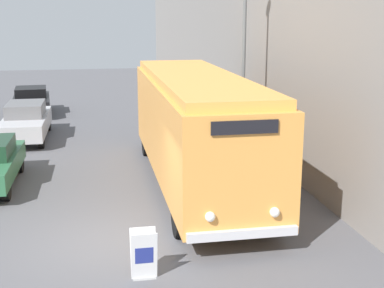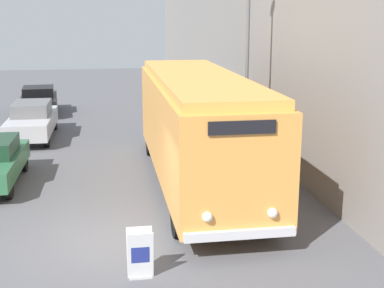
{
  "view_description": "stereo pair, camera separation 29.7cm",
  "coord_description": "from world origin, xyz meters",
  "px_view_note": "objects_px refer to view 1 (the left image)",
  "views": [
    {
      "loc": [
        -0.23,
        -11.43,
        5.15
      ],
      "look_at": [
        2.17,
        1.39,
        1.94
      ],
      "focal_mm": 50.0,
      "sensor_mm": 36.0,
      "label": 1
    },
    {
      "loc": [
        0.06,
        -11.48,
        5.15
      ],
      "look_at": [
        2.17,
        1.39,
        1.94
      ],
      "focal_mm": 50.0,
      "sensor_mm": 36.0,
      "label": 2
    }
  ],
  "objects_px": {
    "vintage_bus": "(196,124)",
    "sign_board": "(144,255)",
    "parked_car_mid": "(26,121)",
    "streetlamp": "(244,34)",
    "parked_car_far": "(31,100)"
  },
  "relations": [
    {
      "from": "vintage_bus",
      "to": "parked_car_far",
      "type": "distance_m",
      "value": 14.45
    },
    {
      "from": "parked_car_mid",
      "to": "parked_car_far",
      "type": "bearing_deg",
      "value": 94.03
    },
    {
      "from": "sign_board",
      "to": "parked_car_mid",
      "type": "relative_size",
      "value": 0.22
    },
    {
      "from": "vintage_bus",
      "to": "sign_board",
      "type": "relative_size",
      "value": 10.34
    },
    {
      "from": "sign_board",
      "to": "parked_car_mid",
      "type": "distance_m",
      "value": 13.46
    },
    {
      "from": "streetlamp",
      "to": "parked_car_far",
      "type": "bearing_deg",
      "value": 126.01
    },
    {
      "from": "vintage_bus",
      "to": "streetlamp",
      "type": "distance_m",
      "value": 3.74
    },
    {
      "from": "vintage_bus",
      "to": "sign_board",
      "type": "height_order",
      "value": "vintage_bus"
    },
    {
      "from": "streetlamp",
      "to": "parked_car_mid",
      "type": "relative_size",
      "value": 1.48
    },
    {
      "from": "streetlamp",
      "to": "parked_car_far",
      "type": "height_order",
      "value": "streetlamp"
    },
    {
      "from": "vintage_bus",
      "to": "parked_car_mid",
      "type": "xyz_separation_m",
      "value": [
        -5.78,
        7.28,
        -1.12
      ]
    },
    {
      "from": "streetlamp",
      "to": "parked_car_mid",
      "type": "height_order",
      "value": "streetlamp"
    },
    {
      "from": "streetlamp",
      "to": "parked_car_far",
      "type": "distance_m",
      "value": 14.31
    },
    {
      "from": "parked_car_mid",
      "to": "streetlamp",
      "type": "bearing_deg",
      "value": -34.54
    },
    {
      "from": "sign_board",
      "to": "parked_car_mid",
      "type": "bearing_deg",
      "value": 105.63
    }
  ]
}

